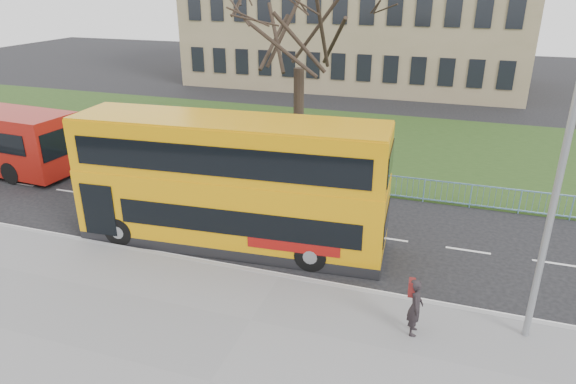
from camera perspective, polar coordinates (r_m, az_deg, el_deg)
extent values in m
plane|color=black|center=(18.81, 0.69, -7.20)|extent=(120.00, 120.00, 0.00)
cube|color=slate|center=(13.73, -8.59, -20.30)|extent=(80.00, 10.50, 0.12)
cube|color=gray|center=(17.51, -0.89, -9.39)|extent=(80.00, 0.20, 0.14)
cube|color=#233B15|center=(31.65, 8.72, 5.25)|extent=(80.00, 15.40, 0.08)
cube|color=#887956|center=(51.57, 7.85, 19.82)|extent=(30.00, 15.00, 14.00)
cube|color=orange|center=(19.25, -6.30, -1.74)|extent=(11.57, 3.50, 2.12)
cube|color=orange|center=(18.78, -6.46, 1.71)|extent=(11.57, 3.50, 0.36)
cube|color=orange|center=(18.41, -6.62, 5.00)|extent=(11.50, 3.44, 1.90)
cube|color=black|center=(17.85, -5.88, -3.48)|extent=(8.78, 0.65, 0.92)
cube|color=black|center=(17.25, -8.18, 3.38)|extent=(10.47, 0.77, 1.03)
cylinder|color=black|center=(20.39, -18.23, -4.13)|extent=(1.15, 0.38, 1.13)
cylinder|color=black|center=(17.76, 2.55, -7.07)|extent=(1.15, 0.38, 1.13)
cylinder|color=black|center=(28.56, -28.38, 1.88)|extent=(1.13, 0.37, 1.11)
imported|color=black|center=(14.93, 13.96, -12.28)|extent=(0.45, 0.65, 1.71)
cylinder|color=gray|center=(14.29, 27.79, 0.80)|extent=(0.18, 0.18, 9.11)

